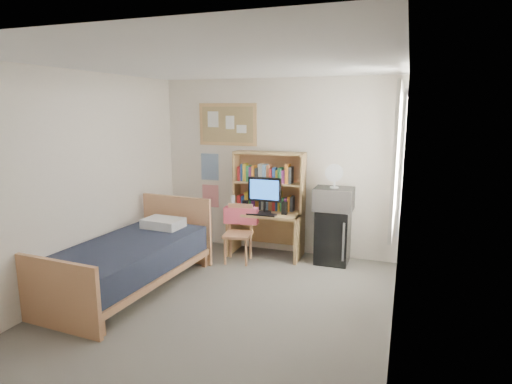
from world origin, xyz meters
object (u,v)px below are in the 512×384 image
(bulletin_board, at_px, (228,124))
(desk, at_px, (266,234))
(speaker_left, at_px, (245,206))
(microwave, at_px, (334,199))
(desk_fan, at_px, (335,177))
(bed, at_px, (128,266))
(mini_fridge, at_px, (333,236))
(monitor, at_px, (265,195))
(speaker_right, at_px, (284,208))
(desk_chair, at_px, (238,234))

(bulletin_board, relative_size, desk, 0.88)
(speaker_left, xyz_separation_m, microwave, (1.29, 0.08, 0.18))
(speaker_left, bearing_deg, desk_fan, 3.25)
(bed, bearing_deg, desk_fan, 41.88)
(bulletin_board, height_order, mini_fridge, bulletin_board)
(monitor, bearing_deg, mini_fridge, 5.38)
(monitor, relative_size, microwave, 0.99)
(desk, relative_size, bed, 0.51)
(mini_fridge, bearing_deg, speaker_right, -172.11)
(speaker_left, relative_size, speaker_right, 0.90)
(mini_fridge, height_order, microwave, microwave)
(mini_fridge, distance_m, microwave, 0.54)
(desk_fan, bearing_deg, bed, -141.71)
(desk_chair, height_order, monitor, monitor)
(microwave, xyz_separation_m, desk_fan, (0.00, -0.00, 0.31))
(desk_chair, relative_size, mini_fridge, 1.06)
(desk_chair, relative_size, desk_fan, 2.71)
(bulletin_board, height_order, speaker_left, bulletin_board)
(desk, height_order, desk_chair, desk_chair)
(mini_fridge, xyz_separation_m, desk_fan, (0.00, -0.02, 0.85))
(bulletin_board, bearing_deg, desk, -21.71)
(mini_fridge, bearing_deg, microwave, -90.00)
(bulletin_board, xyz_separation_m, microwave, (1.70, -0.26, -0.99))
(mini_fridge, relative_size, monitor, 1.47)
(bed, xyz_separation_m, monitor, (1.19, 1.65, 0.64))
(microwave, height_order, desk_fan, desk_fan)
(desk_chair, height_order, speaker_right, speaker_right)
(bed, relative_size, speaker_right, 11.65)
(mini_fridge, relative_size, microwave, 1.45)
(microwave, bearing_deg, bed, -141.71)
(bed, distance_m, speaker_right, 2.27)
(speaker_left, xyz_separation_m, speaker_right, (0.60, 0.00, 0.01))
(bulletin_board, relative_size, mini_fridge, 1.21)
(bed, bearing_deg, desk_chair, 59.01)
(desk, relative_size, desk_chair, 1.30)
(desk_chair, xyz_separation_m, monitor, (0.29, 0.33, 0.52))
(desk, distance_m, mini_fridge, 0.99)
(mini_fridge, distance_m, desk_fan, 0.85)
(monitor, bearing_deg, speaker_right, 0.00)
(bed, bearing_deg, speaker_right, 51.38)
(bulletin_board, relative_size, desk_fan, 3.12)
(bulletin_board, height_order, microwave, bulletin_board)
(speaker_right, height_order, microwave, microwave)
(monitor, height_order, microwave, monitor)
(mini_fridge, height_order, monitor, monitor)
(speaker_left, bearing_deg, monitor, 0.00)
(speaker_left, height_order, microwave, microwave)
(bulletin_board, relative_size, microwave, 1.77)
(bulletin_board, height_order, speaker_right, bulletin_board)
(bulletin_board, distance_m, speaker_right, 1.58)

